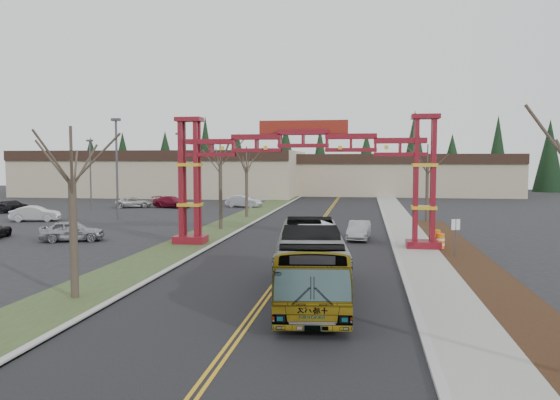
% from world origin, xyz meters
% --- Properties ---
extents(ground, '(200.00, 200.00, 0.00)m').
position_xyz_m(ground, '(0.00, 0.00, 0.00)').
color(ground, black).
rests_on(ground, ground).
extents(road, '(12.00, 110.00, 0.02)m').
position_xyz_m(road, '(0.00, 25.00, 0.01)').
color(road, black).
rests_on(road, ground).
extents(lane_line_left, '(0.12, 100.00, 0.01)m').
position_xyz_m(lane_line_left, '(-0.12, 25.00, 0.03)').
color(lane_line_left, gold).
rests_on(lane_line_left, road).
extents(lane_line_right, '(0.12, 100.00, 0.01)m').
position_xyz_m(lane_line_right, '(0.12, 25.00, 0.03)').
color(lane_line_right, gold).
rests_on(lane_line_right, road).
extents(curb_right, '(0.30, 110.00, 0.15)m').
position_xyz_m(curb_right, '(6.15, 25.00, 0.07)').
color(curb_right, '#A7A7A2').
rests_on(curb_right, ground).
extents(sidewalk_right, '(2.60, 110.00, 0.14)m').
position_xyz_m(sidewalk_right, '(7.60, 25.00, 0.08)').
color(sidewalk_right, gray).
rests_on(sidewalk_right, ground).
extents(landscape_strip, '(2.60, 50.00, 0.12)m').
position_xyz_m(landscape_strip, '(10.20, 10.00, 0.06)').
color(landscape_strip, black).
rests_on(landscape_strip, ground).
extents(grass_median, '(4.00, 110.00, 0.08)m').
position_xyz_m(grass_median, '(-8.00, 25.00, 0.04)').
color(grass_median, '#2C4020').
rests_on(grass_median, ground).
extents(curb_left, '(0.30, 110.00, 0.15)m').
position_xyz_m(curb_left, '(-6.15, 25.00, 0.07)').
color(curb_left, '#A7A7A2').
rests_on(curb_left, ground).
extents(gateway_arch, '(18.20, 1.60, 8.90)m').
position_xyz_m(gateway_arch, '(0.00, 18.00, 5.98)').
color(gateway_arch, maroon).
rests_on(gateway_arch, ground).
extents(retail_building_west, '(46.00, 22.30, 7.50)m').
position_xyz_m(retail_building_west, '(-30.00, 71.96, 3.76)').
color(retail_building_west, tan).
rests_on(retail_building_west, ground).
extents(retail_building_east, '(38.00, 20.30, 7.00)m').
position_xyz_m(retail_building_east, '(10.00, 79.95, 3.51)').
color(retail_building_east, tan).
rests_on(retail_building_east, ground).
extents(conifer_treeline, '(116.10, 5.60, 13.00)m').
position_xyz_m(conifer_treeline, '(0.25, 92.00, 6.49)').
color(conifer_treeline, black).
rests_on(conifer_treeline, ground).
extents(transit_bus, '(3.86, 11.47, 3.13)m').
position_xyz_m(transit_bus, '(1.89, 4.09, 1.57)').
color(transit_bus, '#A3A5AA').
rests_on(transit_bus, ground).
extents(silver_sedan, '(1.80, 4.31, 1.39)m').
position_xyz_m(silver_sedan, '(3.74, 22.00, 0.69)').
color(silver_sedan, '#A5A8AD').
rests_on(silver_sedan, ground).
extents(parked_car_near_a, '(4.84, 3.12, 1.53)m').
position_xyz_m(parked_car_near_a, '(-16.98, 18.00, 0.77)').
color(parked_car_near_a, '#97979E').
rests_on(parked_car_near_a, ground).
extents(parked_car_near_b, '(4.80, 2.76, 1.50)m').
position_xyz_m(parked_car_near_b, '(-27.52, 29.69, 0.75)').
color(parked_car_near_b, silver).
rests_on(parked_car_near_b, ground).
extents(parked_car_mid_a, '(5.31, 3.25, 1.44)m').
position_xyz_m(parked_car_mid_a, '(-19.79, 46.44, 0.72)').
color(parked_car_mid_a, maroon).
rests_on(parked_car_mid_a, ground).
extents(parked_car_far_a, '(4.88, 2.76, 1.52)m').
position_xyz_m(parked_car_far_a, '(-11.00, 48.50, 0.76)').
color(parked_car_far_a, '#BABBC3').
rests_on(parked_car_far_a, ground).
extents(parked_car_far_b, '(5.03, 3.70, 1.27)m').
position_xyz_m(parked_car_far_b, '(-24.62, 46.02, 0.63)').
color(parked_car_far_b, silver).
rests_on(parked_car_far_b, ground).
extents(parked_car_far_c, '(2.00, 4.78, 1.38)m').
position_xyz_m(parked_car_far_c, '(-36.08, 38.30, 0.69)').
color(parked_car_far_c, black).
rests_on(parked_car_far_c, ground).
extents(bare_tree_median_near, '(3.36, 3.36, 7.32)m').
position_xyz_m(bare_tree_median_near, '(-8.00, 2.45, 5.08)').
color(bare_tree_median_near, '#382D26').
rests_on(bare_tree_median_near, ground).
extents(bare_tree_median_mid, '(3.10, 3.10, 7.63)m').
position_xyz_m(bare_tree_median_mid, '(-8.00, 26.17, 5.55)').
color(bare_tree_median_mid, '#382D26').
rests_on(bare_tree_median_mid, ground).
extents(bare_tree_median_far, '(3.24, 3.24, 7.35)m').
position_xyz_m(bare_tree_median_far, '(-8.00, 36.52, 5.18)').
color(bare_tree_median_far, '#382D26').
rests_on(bare_tree_median_far, ground).
extents(bare_tree_right_far, '(3.13, 3.13, 7.46)m').
position_xyz_m(bare_tree_right_far, '(10.00, 34.60, 5.36)').
color(bare_tree_right_far, '#382D26').
rests_on(bare_tree_right_far, ground).
extents(light_pole_near, '(0.88, 0.44, 10.12)m').
position_xyz_m(light_pole_near, '(-20.53, 32.88, 5.85)').
color(light_pole_near, '#3F3F44').
rests_on(light_pole_near, ground).
extents(light_pole_mid, '(0.73, 0.37, 8.43)m').
position_xyz_m(light_pole_mid, '(-28.69, 42.83, 4.88)').
color(light_pole_mid, '#3F3F44').
rests_on(light_pole_mid, ground).
extents(light_pole_far, '(0.88, 0.44, 10.11)m').
position_xyz_m(light_pole_far, '(-23.98, 61.23, 5.85)').
color(light_pole_far, '#3F3F44').
rests_on(light_pole_far, ground).
extents(street_sign, '(0.53, 0.21, 2.37)m').
position_xyz_m(street_sign, '(9.58, 15.08, 1.70)').
color(street_sign, '#3F3F44').
rests_on(street_sign, ground).
extents(barrel_south, '(0.60, 0.60, 1.11)m').
position_xyz_m(barrel_south, '(9.07, 17.97, 0.56)').
color(barrel_south, orange).
rests_on(barrel_south, ground).
extents(barrel_mid, '(0.56, 0.56, 1.03)m').
position_xyz_m(barrel_mid, '(9.15, 20.41, 0.52)').
color(barrel_mid, orange).
rests_on(barrel_mid, ground).
extents(barrel_north, '(0.51, 0.51, 0.94)m').
position_xyz_m(barrel_north, '(8.98, 20.63, 0.47)').
color(barrel_north, orange).
rests_on(barrel_north, ground).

